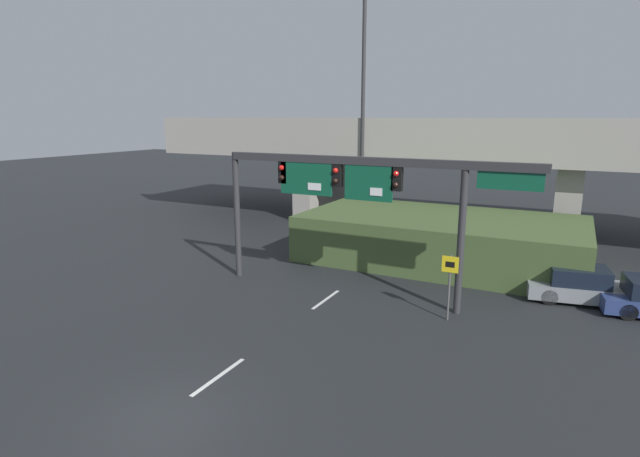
% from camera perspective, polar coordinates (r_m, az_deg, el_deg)
% --- Properties ---
extents(ground_plane, '(160.00, 160.00, 0.00)m').
position_cam_1_polar(ground_plane, '(14.00, -17.84, -19.99)').
color(ground_plane, black).
extents(lane_markings, '(0.14, 23.60, 0.01)m').
position_cam_1_polar(lane_markings, '(23.96, 4.46, -5.41)').
color(lane_markings, silver).
rests_on(lane_markings, ground).
extents(signal_gantry, '(13.27, 0.44, 5.86)m').
position_cam_1_polar(signal_gantry, '(20.33, 3.95, 4.92)').
color(signal_gantry, '#2D2D30').
rests_on(signal_gantry, ground).
extents(speed_limit_sign, '(0.60, 0.11, 2.52)m').
position_cam_1_polar(speed_limit_sign, '(18.96, 14.59, -5.51)').
color(speed_limit_sign, '#4C4C4C').
rests_on(speed_limit_sign, ground).
extents(highway_light_pole_near, '(0.70, 0.36, 17.37)m').
position_cam_1_polar(highway_light_pole_near, '(32.07, 4.96, 15.55)').
color(highway_light_pole_near, '#2D2D30').
rests_on(highway_light_pole_near, ground).
extents(overpass_bridge, '(40.14, 9.96, 7.35)m').
position_cam_1_polar(overpass_bridge, '(35.75, 13.09, 8.72)').
color(overpass_bridge, '#A39E93').
rests_on(overpass_bridge, ground).
extents(grass_embankment, '(13.98, 7.46, 2.39)m').
position_cam_1_polar(grass_embankment, '(26.81, 13.61, -1.13)').
color(grass_embankment, '#42562D').
rests_on(grass_embankment, ground).
extents(parked_sedan_near_right, '(4.46, 2.55, 1.44)m').
position_cam_1_polar(parked_sedan_near_right, '(23.17, 27.63, -5.79)').
color(parked_sedan_near_right, gray).
rests_on(parked_sedan_near_right, ground).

